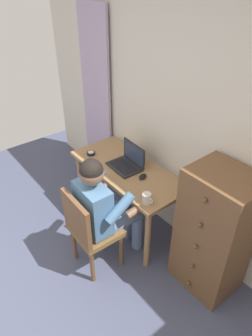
% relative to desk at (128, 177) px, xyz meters
% --- Properties ---
extents(wall_back, '(4.80, 0.05, 2.50)m').
position_rel_desk_xyz_m(wall_back, '(0.41, 0.36, 0.63)').
color(wall_back, beige).
rests_on(wall_back, ground_plane).
extents(curtain_panel, '(0.54, 0.03, 2.15)m').
position_rel_desk_xyz_m(curtain_panel, '(-0.97, 0.29, 0.45)').
color(curtain_panel, '#B29EBC').
rests_on(curtain_panel, ground_plane).
extents(desk, '(1.29, 0.59, 0.73)m').
position_rel_desk_xyz_m(desk, '(0.00, 0.00, 0.00)').
color(desk, '#9E754C').
rests_on(desk, ground_plane).
extents(dresser, '(0.53, 0.46, 1.20)m').
position_rel_desk_xyz_m(dresser, '(1.04, 0.09, -0.02)').
color(dresser, brown).
rests_on(dresser, ground_plane).
extents(chair, '(0.43, 0.41, 0.87)m').
position_rel_desk_xyz_m(chair, '(0.25, -0.65, -0.14)').
color(chair, brown).
rests_on(chair, ground_plane).
extents(person_seated, '(0.54, 0.59, 1.19)m').
position_rel_desk_xyz_m(person_seated, '(0.26, -0.46, 0.05)').
color(person_seated, '#6B84AD').
rests_on(person_seated, ground_plane).
extents(laptop, '(0.35, 0.27, 0.24)m').
position_rel_desk_xyz_m(laptop, '(-0.03, 0.02, 0.16)').
color(laptop, '#232326').
rests_on(laptop, desk).
extents(computer_mouse, '(0.09, 0.11, 0.03)m').
position_rel_desk_xyz_m(computer_mouse, '(0.22, 0.01, 0.12)').
color(computer_mouse, black).
rests_on(computer_mouse, desk).
extents(desk_clock, '(0.09, 0.09, 0.03)m').
position_rel_desk_xyz_m(desk_clock, '(-0.46, -0.14, 0.12)').
color(desk_clock, black).
rests_on(desk_clock, desk).
extents(coffee_mug, '(0.12, 0.08, 0.09)m').
position_rel_desk_xyz_m(coffee_mug, '(0.51, -0.20, 0.16)').
color(coffee_mug, silver).
rests_on(coffee_mug, desk).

